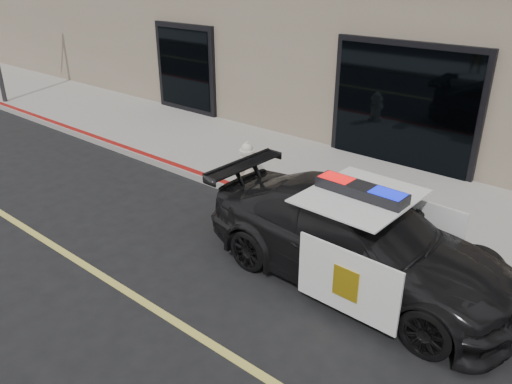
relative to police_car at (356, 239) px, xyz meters
The scene contains 4 objects.
ground 2.53m from the police_car, 101.58° to the right, with size 120.00×120.00×0.00m, color black.
sidewalk_n 2.97m from the police_car, 99.69° to the left, with size 60.00×3.50×0.15m, color gray.
police_car is the anchor object (origin of this frame).
fire_hydrant 3.84m from the police_car, 155.47° to the left, with size 0.38×0.53×0.84m.
Camera 1 is at (3.40, -3.38, 4.35)m, focal length 35.00 mm.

